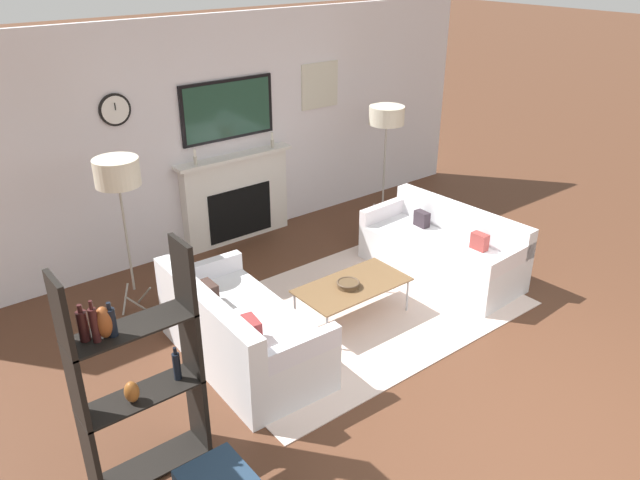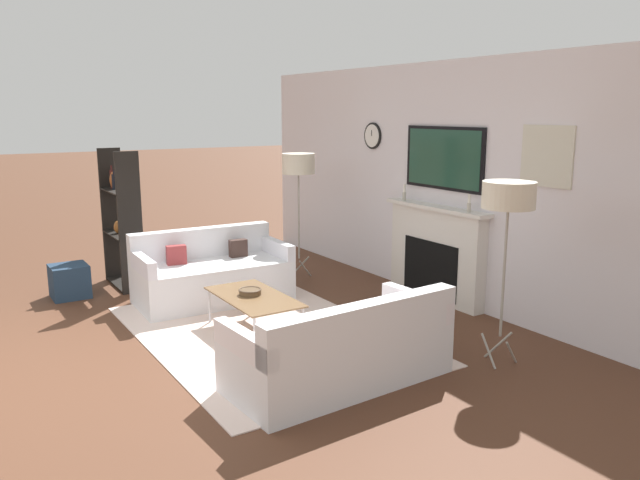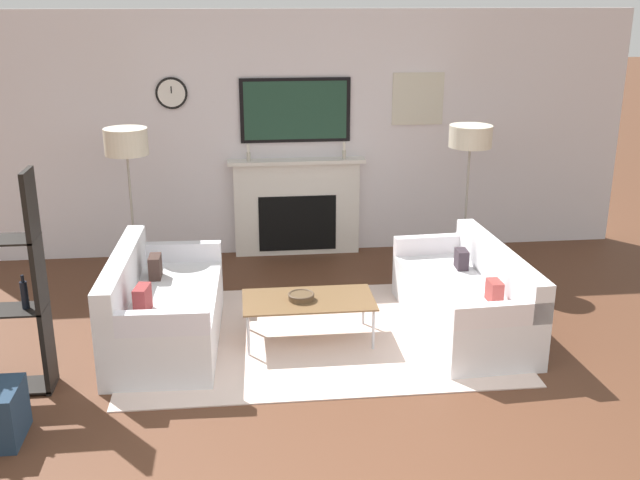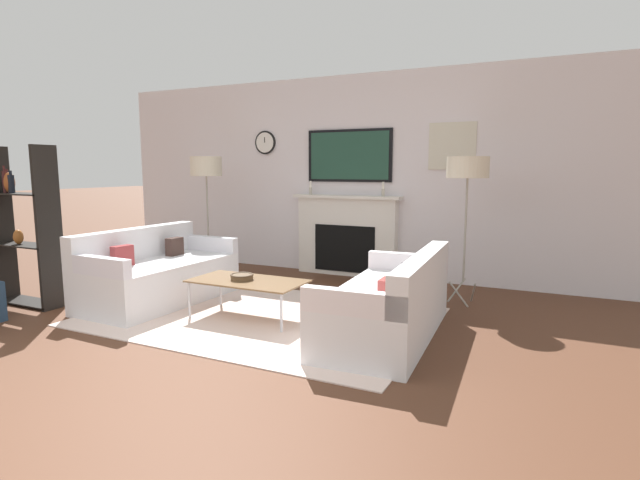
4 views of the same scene
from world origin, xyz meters
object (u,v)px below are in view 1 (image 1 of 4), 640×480
at_px(coffee_table, 352,287).
at_px(floor_lamp_right, 387,117).
at_px(floor_lamp_left, 117,174).
at_px(couch_right, 443,251).
at_px(shelf_unit, 136,374).
at_px(couch_left, 240,334).
at_px(decorative_bowl, 348,284).

height_order(coffee_table, floor_lamp_right, floor_lamp_right).
distance_m(coffee_table, floor_lamp_left, 2.46).
height_order(couch_right, coffee_table, couch_right).
xyz_separation_m(floor_lamp_left, shelf_unit, (-0.80, -2.07, -0.63)).
height_order(floor_lamp_right, shelf_unit, shelf_unit).
bearing_deg(floor_lamp_left, floor_lamp_right, 0.00).
relative_size(couch_left, shelf_unit, 1.02).
bearing_deg(floor_lamp_left, couch_left, -74.54).
xyz_separation_m(coffee_table, shelf_unit, (-2.43, -0.60, 0.48)).
height_order(couch_left, couch_right, couch_left).
xyz_separation_m(decorative_bowl, floor_lamp_left, (-1.56, 1.48, 1.06)).
bearing_deg(couch_right, floor_lamp_right, 74.48).
relative_size(decorative_bowl, shelf_unit, 0.13).
bearing_deg(floor_lamp_right, couch_right, -105.52).
bearing_deg(decorative_bowl, couch_left, 175.96).
relative_size(couch_right, floor_lamp_left, 1.13).
relative_size(couch_right, shelf_unit, 1.08).
xyz_separation_m(couch_left, shelf_unit, (-1.19, -0.68, 0.55)).
xyz_separation_m(coffee_table, floor_lamp_right, (1.80, 1.47, 1.09)).
relative_size(couch_left, floor_lamp_right, 1.08).
xyz_separation_m(couch_left, floor_lamp_right, (3.04, 1.39, 1.16)).
bearing_deg(floor_lamp_right, floor_lamp_left, -180.00).
height_order(coffee_table, shelf_unit, shelf_unit).
distance_m(couch_left, couch_right, 2.66).
bearing_deg(couch_right, shelf_unit, -169.94).
bearing_deg(decorative_bowl, shelf_unit, -165.83).
height_order(couch_right, decorative_bowl, couch_right).
height_order(couch_left, floor_lamp_right, floor_lamp_right).
relative_size(decorative_bowl, floor_lamp_right, 0.14).
relative_size(couch_left, decorative_bowl, 7.62).
bearing_deg(couch_left, shelf_unit, -150.15).
height_order(couch_left, decorative_bowl, couch_left).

